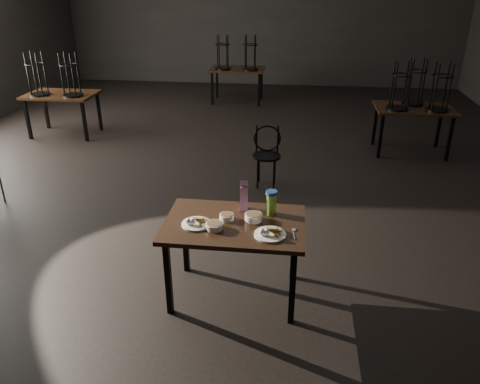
# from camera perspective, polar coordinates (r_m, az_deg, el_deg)

# --- Properties ---
(room) EXTENTS (12.00, 12.04, 3.22)m
(room) POSITION_cam_1_polar(r_m,az_deg,el_deg) (6.49, -2.25, 22.07)
(room) COLOR black
(room) RESTS_ON ground
(main_table) EXTENTS (1.20, 0.80, 0.75)m
(main_table) POSITION_cam_1_polar(r_m,az_deg,el_deg) (4.04, -0.69, -4.70)
(main_table) COLOR black
(main_table) RESTS_ON ground
(plate_left) EXTENTS (0.25, 0.25, 0.08)m
(plate_left) POSITION_cam_1_polar(r_m,az_deg,el_deg) (3.97, -5.38, -3.72)
(plate_left) COLOR white
(plate_left) RESTS_ON main_table
(plate_right) EXTENTS (0.26, 0.26, 0.08)m
(plate_right) POSITION_cam_1_polar(r_m,az_deg,el_deg) (3.80, 3.66, -5.00)
(plate_right) COLOR white
(plate_right) RESTS_ON main_table
(bowl_near) EXTENTS (0.12, 0.12, 0.05)m
(bowl_near) POSITION_cam_1_polar(r_m,az_deg,el_deg) (4.03, -1.63, -3.03)
(bowl_near) COLOR white
(bowl_near) RESTS_ON main_table
(bowl_far) EXTENTS (0.15, 0.15, 0.06)m
(bowl_far) POSITION_cam_1_polar(r_m,az_deg,el_deg) (4.02, 1.66, -3.05)
(bowl_far) COLOR white
(bowl_far) RESTS_ON main_table
(bowl_big) EXTENTS (0.15, 0.15, 0.05)m
(bowl_big) POSITION_cam_1_polar(r_m,az_deg,el_deg) (3.90, -3.13, -4.13)
(bowl_big) COLOR white
(bowl_big) RESTS_ON main_table
(juice_carton) EXTENTS (0.08, 0.08, 0.28)m
(juice_carton) POSITION_cam_1_polar(r_m,az_deg,el_deg) (4.16, 0.49, -0.49)
(juice_carton) COLOR #961B7A
(juice_carton) RESTS_ON main_table
(water_bottle) EXTENTS (0.12, 0.12, 0.22)m
(water_bottle) POSITION_cam_1_polar(r_m,az_deg,el_deg) (4.09, 3.82, -1.27)
(water_bottle) COLOR #92E242
(water_bottle) RESTS_ON main_table
(spoon) EXTENTS (0.04, 0.19, 0.01)m
(spoon) POSITION_cam_1_polar(r_m,az_deg,el_deg) (3.90, 6.62, -4.65)
(spoon) COLOR silver
(spoon) RESTS_ON main_table
(bentwood_chair) EXTENTS (0.39, 0.39, 0.82)m
(bentwood_chair) POSITION_cam_1_polar(r_m,az_deg,el_deg) (6.38, 3.29, 5.03)
(bentwood_chair) COLOR black
(bentwood_chair) RESTS_ON ground
(bg_table_left) EXTENTS (1.20, 0.80, 1.48)m
(bg_table_left) POSITION_cam_1_polar(r_m,az_deg,el_deg) (8.94, -21.12, 11.09)
(bg_table_left) COLOR black
(bg_table_left) RESTS_ON ground
(bg_table_right) EXTENTS (1.20, 0.80, 1.48)m
(bg_table_right) POSITION_cam_1_polar(r_m,az_deg,el_deg) (7.98, 20.55, 9.81)
(bg_table_right) COLOR black
(bg_table_right) RESTS_ON ground
(bg_table_far) EXTENTS (1.20, 0.80, 1.48)m
(bg_table_far) POSITION_cam_1_polar(r_m,az_deg,el_deg) (10.70, -0.35, 14.81)
(bg_table_far) COLOR black
(bg_table_far) RESTS_ON ground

